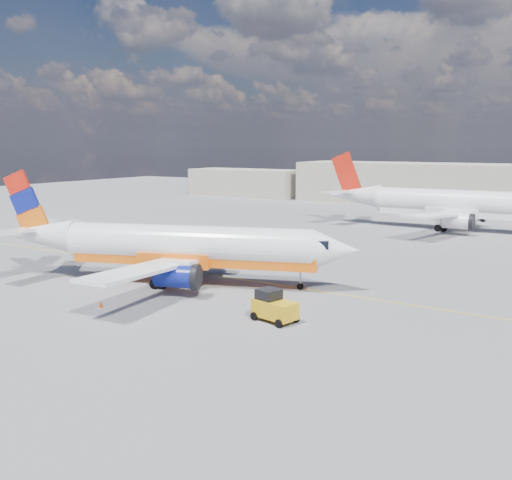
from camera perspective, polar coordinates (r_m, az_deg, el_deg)
The scene contains 8 objects.
ground at distance 47.49m, azimuth -3.13°, elevation -4.74°, with size 240.00×240.00×0.00m, color slate.
taxi_line at distance 49.89m, azimuth -1.13°, elevation -4.02°, with size 70.00×0.15×0.01m, color yellow.
terminal_main at distance 114.81m, azimuth 21.37°, elevation 5.07°, with size 70.00×14.00×8.00m, color #ABA393.
terminal_annex at distance 131.16m, azimuth -0.97°, elevation 5.77°, with size 26.00×10.00×6.00m, color #ABA393.
main_jet at distance 48.60m, azimuth -7.82°, elevation -0.63°, with size 31.46×23.83×9.59m.
second_jet at distance 83.00m, azimuth 19.13°, elevation 3.39°, with size 35.08×27.74×10.63m.
gse_tug at distance 38.36m, azimuth 1.78°, elevation -6.67°, with size 3.25×2.43×2.11m.
traffic_cone at distance 42.97m, azimuth -15.26°, elevation -6.25°, with size 0.39×0.39×0.54m.
Camera 1 is at (26.71, -37.47, 11.74)m, focal length 40.00 mm.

